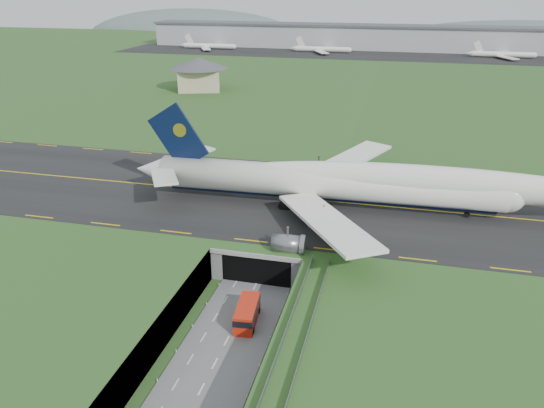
# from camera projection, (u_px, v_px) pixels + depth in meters

# --- Properties ---
(ground) EXTENTS (900.00, 900.00, 0.00)m
(ground) POSITION_uv_depth(u_px,v_px,m) (243.00, 311.00, 82.83)
(ground) COLOR #2D5522
(ground) RESTS_ON ground
(airfield_deck) EXTENTS (800.00, 800.00, 6.00)m
(airfield_deck) POSITION_uv_depth(u_px,v_px,m) (242.00, 294.00, 81.67)
(airfield_deck) COLOR gray
(airfield_deck) RESTS_ON ground
(trench_road) EXTENTS (12.00, 75.00, 0.20)m
(trench_road) POSITION_uv_depth(u_px,v_px,m) (228.00, 339.00, 76.09)
(trench_road) COLOR slate
(trench_road) RESTS_ON ground
(taxiway) EXTENTS (800.00, 44.00, 0.18)m
(taxiway) POSITION_uv_depth(u_px,v_px,m) (288.00, 198.00, 109.99)
(taxiway) COLOR black
(taxiway) RESTS_ON airfield_deck
(tunnel_portal) EXTENTS (17.00, 22.30, 6.00)m
(tunnel_portal) POSITION_uv_depth(u_px,v_px,m) (269.00, 244.00, 96.49)
(tunnel_portal) COLOR gray
(tunnel_portal) RESTS_ON ground
(guideway) EXTENTS (3.00, 53.00, 7.05)m
(guideway) POSITION_uv_depth(u_px,v_px,m) (285.00, 377.00, 61.24)
(guideway) COLOR #A8A8A3
(guideway) RESTS_ON ground
(jumbo_jet) EXTENTS (94.68, 60.90, 20.15)m
(jumbo_jet) POSITION_uv_depth(u_px,v_px,m) (361.00, 183.00, 102.56)
(jumbo_jet) COLOR white
(jumbo_jet) RESTS_ON ground
(shuttle_tram) EXTENTS (3.70, 7.99, 3.15)m
(shuttle_tram) POSITION_uv_depth(u_px,v_px,m) (247.00, 313.00, 79.21)
(shuttle_tram) COLOR red
(shuttle_tram) RESTS_ON ground
(service_building) EXTENTS (30.58, 30.58, 13.12)m
(service_building) POSITION_uv_depth(u_px,v_px,m) (199.00, 71.00, 216.53)
(service_building) COLOR #C7B58F
(service_building) RESTS_ON ground
(cargo_terminal) EXTENTS (320.00, 67.00, 15.60)m
(cargo_terminal) POSITION_uv_depth(u_px,v_px,m) (375.00, 37.00, 345.30)
(cargo_terminal) COLOR #B2B2B2
(cargo_terminal) RESTS_ON ground
(distant_hills) EXTENTS (700.00, 91.00, 60.00)m
(distant_hills) POSITION_uv_depth(u_px,v_px,m) (459.00, 46.00, 454.79)
(distant_hills) COLOR #546563
(distant_hills) RESTS_ON ground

